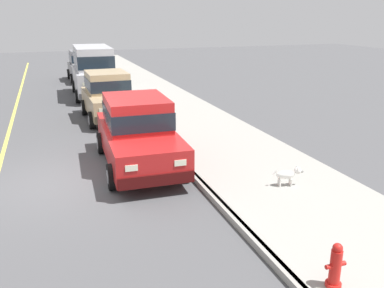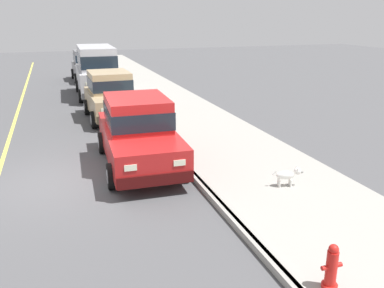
# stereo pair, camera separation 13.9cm
# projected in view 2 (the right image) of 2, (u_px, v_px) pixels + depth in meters

# --- Properties ---
(ground_plane) EXTENTS (80.00, 80.00, 0.00)m
(ground_plane) POSITION_uv_depth(u_px,v_px,m) (62.00, 181.00, 10.24)
(ground_plane) COLOR #4C4C4F
(curb) EXTENTS (0.16, 64.00, 0.14)m
(curb) POSITION_uv_depth(u_px,v_px,m) (183.00, 164.00, 11.20)
(curb) COLOR gray
(curb) RESTS_ON ground
(sidewalk) EXTENTS (3.60, 64.00, 0.14)m
(sidewalk) POSITION_uv_depth(u_px,v_px,m) (242.00, 157.00, 11.75)
(sidewalk) COLOR #99968E
(sidewalk) RESTS_ON ground
(car_red_sedan) EXTENTS (2.15, 4.66, 1.92)m
(car_red_sedan) POSITION_uv_depth(u_px,v_px,m) (138.00, 131.00, 11.08)
(car_red_sedan) COLOR red
(car_red_sedan) RESTS_ON ground
(car_tan_hatchback) EXTENTS (2.03, 3.84, 1.88)m
(car_tan_hatchback) POSITION_uv_depth(u_px,v_px,m) (111.00, 95.00, 16.16)
(car_tan_hatchback) COLOR tan
(car_tan_hatchback) RESTS_ON ground
(car_silver_van) EXTENTS (2.21, 4.94, 2.52)m
(car_silver_van) POSITION_uv_depth(u_px,v_px,m) (97.00, 69.00, 20.61)
(car_silver_van) COLOR #BCBCC1
(car_silver_van) RESTS_ON ground
(car_grey_hatchback) EXTENTS (2.02, 3.84, 1.88)m
(car_grey_hatchback) POSITION_uv_depth(u_px,v_px,m) (88.00, 65.00, 25.77)
(car_grey_hatchback) COLOR slate
(car_grey_hatchback) RESTS_ON ground
(dog_white) EXTENTS (0.74, 0.31, 0.49)m
(dog_white) POSITION_uv_depth(u_px,v_px,m) (288.00, 175.00, 9.54)
(dog_white) COLOR white
(dog_white) RESTS_ON sidewalk
(fire_hydrant) EXTENTS (0.34, 0.24, 0.72)m
(fire_hydrant) POSITION_uv_depth(u_px,v_px,m) (331.00, 268.00, 5.94)
(fire_hydrant) COLOR red
(fire_hydrant) RESTS_ON sidewalk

